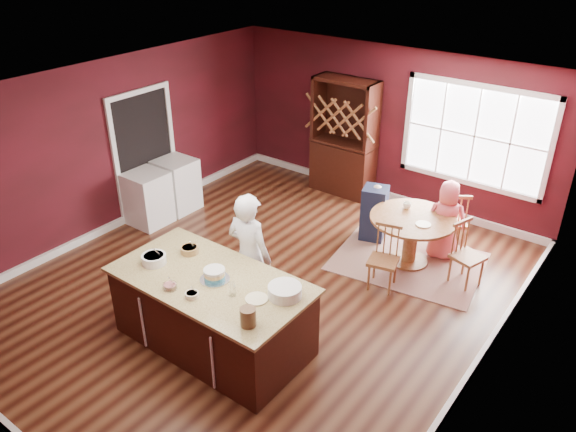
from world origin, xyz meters
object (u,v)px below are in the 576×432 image
object	(u,v)px
dining_table	(412,230)
chair_south	(383,258)
seated_woman	(446,220)
hutch	(344,138)
layer_cake	(214,274)
baker	(249,256)
chair_east	(468,254)
chair_north	(452,219)
high_chair	(374,212)
washer	(148,198)
dryer	(177,185)
toddler	(379,191)
kitchen_island	(213,312)

from	to	relation	value
dining_table	chair_south	xyz separation A→B (m)	(-0.02, -0.80, -0.07)
seated_woman	hutch	bearing A→B (deg)	-46.58
layer_cake	hutch	bearing A→B (deg)	103.43
baker	seated_woman	distance (m)	3.10
chair_east	dining_table	bearing A→B (deg)	105.84
layer_cake	chair_north	world-z (taller)	layer_cake
high_chair	washer	size ratio (longest dim) A/B	1.03
hutch	washer	distance (m)	3.56
chair_north	dryer	size ratio (longest dim) A/B	1.09
washer	seated_woman	bearing A→B (deg)	23.86
dining_table	chair_east	xyz separation A→B (m)	(0.86, -0.03, -0.07)
hutch	dryer	distance (m)	3.06
dining_table	toddler	size ratio (longest dim) A/B	4.72
toddler	washer	distance (m)	3.75
layer_cake	chair_south	world-z (taller)	layer_cake
kitchen_island	baker	world-z (taller)	baker
seated_woman	washer	bearing A→B (deg)	0.39
dryer	seated_woman	bearing A→B (deg)	16.41
kitchen_island	hutch	bearing A→B (deg)	102.66
baker	toddler	size ratio (longest dim) A/B	6.52
chair_east	chair_south	xyz separation A→B (m)	(-0.88, -0.77, -0.01)
hutch	washer	size ratio (longest dim) A/B	2.37
kitchen_island	toddler	world-z (taller)	toddler
layer_cake	high_chair	bearing A→B (deg)	85.95
kitchen_island	high_chair	bearing A→B (deg)	84.96
kitchen_island	washer	distance (m)	3.31
layer_cake	baker	bearing A→B (deg)	96.67
high_chair	dryer	distance (m)	3.42
chair_north	high_chair	xyz separation A→B (m)	(-1.09, -0.46, -0.04)
hutch	baker	bearing A→B (deg)	-75.36
toddler	hutch	bearing A→B (deg)	140.01
baker	hutch	bearing A→B (deg)	-78.17
kitchen_island	hutch	world-z (taller)	hutch
dining_table	dryer	xyz separation A→B (m)	(-4.00, -0.83, -0.08)
dining_table	toddler	bearing A→B (deg)	154.98
chair_east	chair_south	bearing A→B (deg)	148.86
chair_north	toddler	xyz separation A→B (m)	(-1.05, -0.42, 0.32)
high_chair	hutch	xyz separation A→B (m)	(-1.30, 1.16, 0.60)
high_chair	hutch	bearing A→B (deg)	121.21
dining_table	baker	size ratio (longest dim) A/B	0.72
dining_table	dryer	bearing A→B (deg)	-168.22
layer_cake	chair_north	xyz separation A→B (m)	(1.32, 3.76, -0.50)
seated_woman	baker	bearing A→B (deg)	39.13
washer	chair_north	bearing A→B (deg)	27.48
chair_east	chair_north	distance (m)	0.97
dining_table	high_chair	distance (m)	0.84
chair_east	hutch	bearing A→B (deg)	80.74
chair_south	toddler	world-z (taller)	toddler
baker	dryer	distance (m)	3.28
kitchen_island	seated_woman	world-z (taller)	seated_woman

